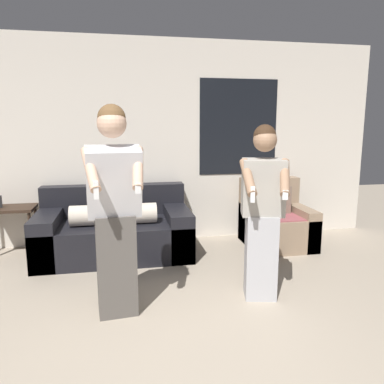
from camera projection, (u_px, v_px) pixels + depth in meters
The scene contains 6 objects.
wall_back at pixel (155, 142), 5.03m from camera, with size 6.25×0.07×2.70m.
couch at pixel (115, 231), 4.60m from camera, with size 1.82×1.00×0.82m.
armchair at pixel (276, 223), 4.97m from camera, with size 0.81×0.84×0.87m.
side_table at pixel (11, 214), 4.59m from camera, with size 0.56×0.42×0.74m.
person_left at pixel (115, 212), 3.03m from camera, with size 0.49×0.54×1.75m.
person_right at pixel (263, 212), 3.36m from camera, with size 0.46×0.52×1.59m.
Camera 1 is at (-0.44, -1.76, 1.60)m, focal length 35.00 mm.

